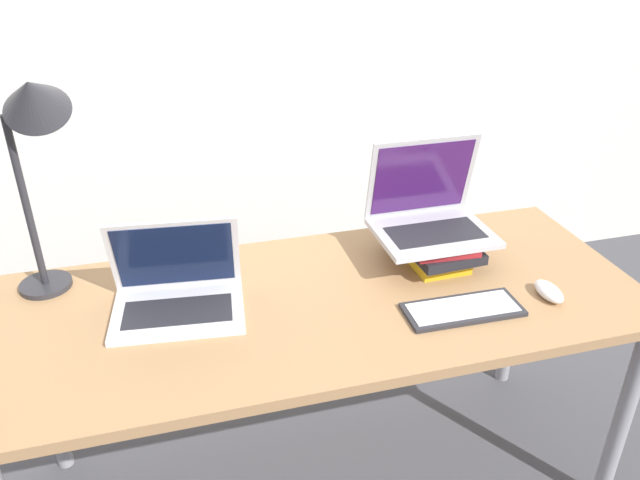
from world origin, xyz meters
name	(u,v)px	position (x,y,z in m)	size (l,w,h in m)	color
desk	(325,319)	(0.00, 0.36, 0.65)	(1.76, 0.72, 0.72)	#9E754C
laptop_left	(177,292)	(-0.39, 0.41, 0.77)	(0.36, 0.28, 0.25)	silver
book_stack	(434,245)	(0.37, 0.47, 0.76)	(0.21, 0.29, 0.09)	gold
laptop_on_books	(429,214)	(0.36, 0.50, 0.86)	(0.33, 0.27, 0.27)	#B2B2B7
wireless_keyboard	(463,309)	(0.33, 0.20, 0.72)	(0.31, 0.13, 0.01)	#28282D
mouse	(549,291)	(0.59, 0.20, 0.73)	(0.06, 0.11, 0.04)	white
desk_lamp	(34,124)	(-0.67, 0.58, 1.19)	(0.23, 0.20, 0.63)	#28282D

